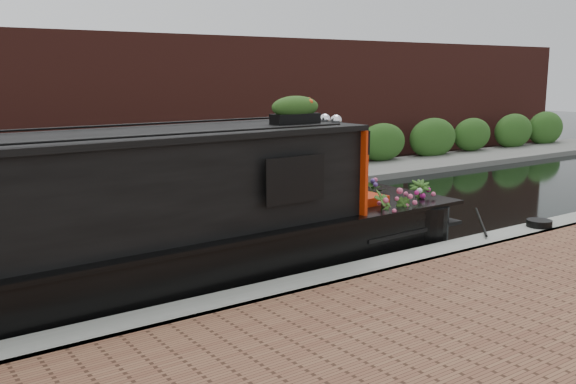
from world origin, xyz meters
TOP-DOWN VIEW (x-y plane):
  - ground at (0.00, 0.00)m, footprint 80.00×80.00m
  - near_bank_coping at (0.00, -3.30)m, footprint 40.00×0.60m
  - far_bank_path at (0.00, 4.20)m, footprint 40.00×2.40m
  - far_hedge at (0.00, 5.10)m, footprint 40.00×1.10m
  - far_brick_wall at (0.00, 7.20)m, footprint 40.00×1.00m
  - narrowboat at (-3.22, -1.83)m, footprint 12.07×2.41m
  - rope_fender at (3.17, -1.83)m, footprint 0.32×0.40m
  - coiled_mooring_rope at (4.53, -3.30)m, footprint 0.44×0.44m

SIDE VIEW (x-z plane):
  - ground at x=0.00m, z-range 0.00..0.00m
  - near_bank_coping at x=0.00m, z-range -0.25..0.25m
  - far_bank_path at x=0.00m, z-range -0.17..0.17m
  - far_hedge at x=0.00m, z-range -1.40..1.40m
  - far_brick_wall at x=0.00m, z-range -4.00..4.00m
  - rope_fender at x=3.17m, z-range 0.00..0.32m
  - coiled_mooring_rope at x=4.53m, z-range 0.25..0.37m
  - narrowboat at x=-3.22m, z-range -0.58..2.25m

